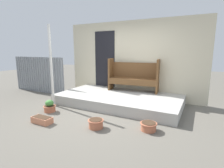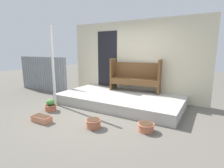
# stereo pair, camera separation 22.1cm
# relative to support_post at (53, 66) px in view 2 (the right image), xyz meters

# --- Properties ---
(ground_plane) EXTENTS (24.00, 24.00, 0.00)m
(ground_plane) POSITION_rel_support_post_xyz_m (1.67, 0.07, -1.17)
(ground_plane) COLOR #666056
(porch_slab) EXTENTS (3.68, 1.90, 0.29)m
(porch_slab) POSITION_rel_support_post_xyz_m (1.66, 1.02, -1.02)
(porch_slab) COLOR #B2AFA8
(porch_slab) RESTS_ON ground_plane
(house_wall) EXTENTS (4.88, 0.08, 2.60)m
(house_wall) POSITION_rel_support_post_xyz_m (1.62, 2.00, 0.13)
(house_wall) COLOR beige
(house_wall) RESTS_ON ground_plane
(fence_corrugated) EXTENTS (2.60, 0.05, 1.37)m
(fence_corrugated) POSITION_rel_support_post_xyz_m (-1.81, 1.02, -0.48)
(fence_corrugated) COLOR gray
(fence_corrugated) RESTS_ON ground_plane
(support_post) EXTENTS (0.08, 0.08, 2.33)m
(support_post) POSITION_rel_support_post_xyz_m (0.00, 0.00, 0.00)
(support_post) COLOR silver
(support_post) RESTS_ON ground_plane
(bench) EXTENTS (1.67, 0.57, 1.06)m
(bench) POSITION_rel_support_post_xyz_m (1.87, 1.74, -0.35)
(bench) COLOR brown
(bench) RESTS_ON porch_slab
(flower_pot_left) EXTENTS (0.33, 0.33, 0.32)m
(flower_pot_left) POSITION_rel_support_post_xyz_m (0.33, -0.46, -1.03)
(flower_pot_left) COLOR #B76647
(flower_pot_left) RESTS_ON ground_plane
(flower_pot_middle) EXTENTS (0.34, 0.34, 0.19)m
(flower_pot_middle) POSITION_rel_support_post_xyz_m (1.97, -0.74, -1.06)
(flower_pot_middle) COLOR #B76647
(flower_pot_middle) RESTS_ON ground_plane
(flower_pot_right) EXTENTS (0.35, 0.35, 0.17)m
(flower_pot_right) POSITION_rel_support_post_xyz_m (2.99, -0.34, -1.07)
(flower_pot_right) COLOR #B76647
(flower_pot_right) RESTS_ON ground_plane
(planter_box_rect) EXTENTS (0.48, 0.23, 0.15)m
(planter_box_rect) POSITION_rel_support_post_xyz_m (0.75, -1.08, -1.09)
(planter_box_rect) COLOR tan
(planter_box_rect) RESTS_ON ground_plane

